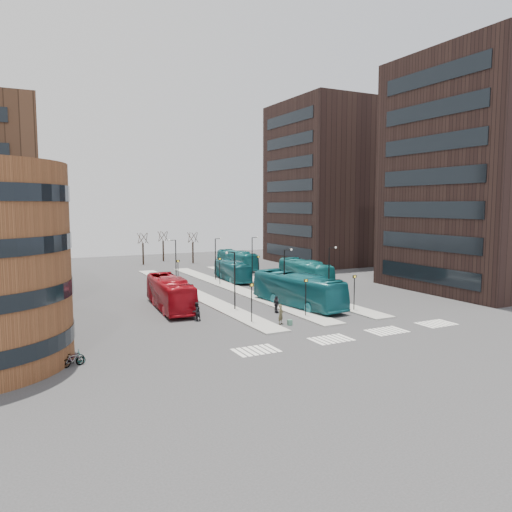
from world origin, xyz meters
name	(u,v)px	position (x,y,z in m)	size (l,w,h in m)	color
ground	(372,350)	(0.00, 0.00, 0.00)	(160.00, 160.00, 0.00)	#2E2E31
island_left	(191,292)	(-4.00, 30.00, 0.07)	(2.50, 45.00, 0.15)	#979791
island_mid	(234,289)	(2.00, 30.00, 0.07)	(2.50, 45.00, 0.15)	#979791
island_right	(274,285)	(8.00, 30.00, 0.07)	(2.50, 45.00, 0.15)	#979791
suitcase	(290,322)	(-1.59, 9.70, 0.26)	(0.41, 0.33, 0.52)	navy
red_bus	(170,293)	(-9.29, 21.74, 1.72)	(2.88, 12.32, 3.43)	maroon
teal_bus_a	(298,290)	(3.64, 16.79, 1.83)	(3.07, 13.11, 3.65)	#145A64
teal_bus_b	(232,271)	(4.77, 36.84, 1.47)	(2.47, 10.54, 2.94)	#12515A
teal_bus_c	(305,272)	(12.36, 28.99, 1.71)	(2.87, 12.26, 3.41)	#166A6F
teal_bus_d	(237,260)	(10.70, 48.07, 1.61)	(2.71, 11.57, 3.22)	#15656B
traveller	(281,314)	(-2.11, 10.48, 0.93)	(0.68, 0.44, 1.86)	#49422C
commuter_a	(196,312)	(-8.72, 15.21, 0.91)	(0.89, 0.69, 1.83)	black
commuter_b	(276,304)	(-0.12, 14.91, 0.89)	(1.04, 0.43, 1.78)	black
commuter_c	(276,305)	(0.14, 15.37, 0.75)	(0.97, 0.56, 1.50)	black
bicycle_near	(73,359)	(-21.00, 6.59, 0.45)	(0.60, 1.72, 0.90)	gray
bicycle_mid	(73,360)	(-21.00, 6.29, 0.48)	(0.45, 1.58, 0.95)	gray
bicycle_far	(72,357)	(-21.00, 7.19, 0.46)	(0.60, 1.73, 0.91)	gray
crosswalk_stripes	(358,335)	(1.75, 4.00, 0.01)	(22.35, 2.40, 0.01)	silver
tower_near	(486,175)	(31.98, 16.00, 15.00)	(20.12, 20.00, 30.00)	black
tower_far	(333,184)	(31.98, 50.00, 15.00)	(20.12, 20.00, 30.00)	black
sign_poles	(256,278)	(1.60, 23.00, 2.41)	(12.45, 22.12, 3.65)	black
lamp_posts	(245,264)	(2.64, 28.00, 3.58)	(14.04, 20.24, 6.12)	black
bare_trees	(166,249)	(2.67, 62.67, 2.72)	(10.97, 8.14, 5.90)	black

